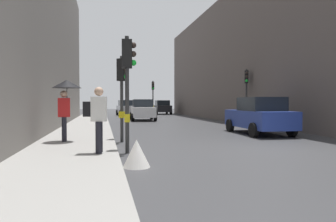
{
  "coord_description": "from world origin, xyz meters",
  "views": [
    {
      "loc": [
        -5.02,
        -8.64,
        1.52
      ],
      "look_at": [
        -1.65,
        6.8,
        1.06
      ],
      "focal_mm": 32.04,
      "sensor_mm": 36.0,
      "label": 1
    }
  ],
  "objects_px": {
    "car_white_compact": "(143,110)",
    "car_silver_hatchback": "(126,108)",
    "traffic_light_mid_street": "(246,86)",
    "warning_sign_triangle": "(137,153)",
    "traffic_light_near_left": "(128,73)",
    "car_dark_suv": "(162,107)",
    "pedestrian_with_umbrella": "(66,93)",
    "traffic_light_far_median": "(153,92)",
    "pedestrian_with_black_backpack": "(97,116)",
    "car_blue_van": "(259,116)",
    "traffic_light_near_right": "(122,83)"
  },
  "relations": [
    {
      "from": "car_dark_suv",
      "to": "pedestrian_with_umbrella",
      "type": "relative_size",
      "value": 1.98
    },
    {
      "from": "traffic_light_near_right",
      "to": "traffic_light_far_median",
      "type": "xyz_separation_m",
      "value": [
        4.51,
        20.01,
        0.36
      ]
    },
    {
      "from": "traffic_light_mid_street",
      "to": "car_white_compact",
      "type": "xyz_separation_m",
      "value": [
        -6.03,
        6.78,
        -1.69
      ]
    },
    {
      "from": "car_white_compact",
      "to": "car_silver_hatchback",
      "type": "relative_size",
      "value": 0.99
    },
    {
      "from": "car_blue_van",
      "to": "car_dark_suv",
      "type": "distance_m",
      "value": 24.36
    },
    {
      "from": "warning_sign_triangle",
      "to": "car_white_compact",
      "type": "bearing_deg",
      "value": 82.09
    },
    {
      "from": "traffic_light_near_right",
      "to": "traffic_light_near_left",
      "type": "distance_m",
      "value": 2.54
    },
    {
      "from": "car_dark_suv",
      "to": "pedestrian_with_black_backpack",
      "type": "xyz_separation_m",
      "value": [
        -7.52,
        -29.16,
        0.29
      ]
    },
    {
      "from": "car_silver_hatchback",
      "to": "warning_sign_triangle",
      "type": "bearing_deg",
      "value": -93.91
    },
    {
      "from": "car_dark_suv",
      "to": "warning_sign_triangle",
      "type": "distance_m",
      "value": 31.13
    },
    {
      "from": "car_blue_van",
      "to": "warning_sign_triangle",
      "type": "bearing_deg",
      "value": -137.18
    },
    {
      "from": "car_silver_hatchback",
      "to": "pedestrian_with_black_backpack",
      "type": "distance_m",
      "value": 26.42
    },
    {
      "from": "car_white_compact",
      "to": "pedestrian_with_umbrella",
      "type": "distance_m",
      "value": 14.87
    },
    {
      "from": "warning_sign_triangle",
      "to": "car_dark_suv",
      "type": "bearing_deg",
      "value": 77.74
    },
    {
      "from": "traffic_light_near_left",
      "to": "traffic_light_mid_street",
      "type": "distance_m",
      "value": 12.7
    },
    {
      "from": "pedestrian_with_black_backpack",
      "to": "warning_sign_triangle",
      "type": "height_order",
      "value": "pedestrian_with_black_backpack"
    },
    {
      "from": "traffic_light_near_left",
      "to": "pedestrian_with_black_backpack",
      "type": "relative_size",
      "value": 1.96
    },
    {
      "from": "car_silver_hatchback",
      "to": "traffic_light_far_median",
      "type": "bearing_deg",
      "value": -49.27
    },
    {
      "from": "pedestrian_with_black_backpack",
      "to": "traffic_light_near_left",
      "type": "bearing_deg",
      "value": 39.35
    },
    {
      "from": "car_silver_hatchback",
      "to": "car_dark_suv",
      "type": "distance_m",
      "value": 5.54
    },
    {
      "from": "traffic_light_mid_street",
      "to": "car_white_compact",
      "type": "relative_size",
      "value": 0.87
    },
    {
      "from": "traffic_light_far_median",
      "to": "pedestrian_with_umbrella",
      "type": "bearing_deg",
      "value": -107.53
    },
    {
      "from": "car_dark_suv",
      "to": "car_silver_hatchback",
      "type": "bearing_deg",
      "value": -148.59
    },
    {
      "from": "car_white_compact",
      "to": "car_silver_hatchback",
      "type": "xyz_separation_m",
      "value": [
        -0.63,
        9.41,
        0.0
      ]
    },
    {
      "from": "traffic_light_far_median",
      "to": "traffic_light_mid_street",
      "type": "height_order",
      "value": "traffic_light_far_median"
    },
    {
      "from": "pedestrian_with_black_backpack",
      "to": "car_blue_van",
      "type": "bearing_deg",
      "value": 32.81
    },
    {
      "from": "traffic_light_near_left",
      "to": "car_silver_hatchback",
      "type": "relative_size",
      "value": 0.81
    },
    {
      "from": "car_silver_hatchback",
      "to": "car_dark_suv",
      "type": "bearing_deg",
      "value": 31.41
    },
    {
      "from": "car_dark_suv",
      "to": "pedestrian_with_umbrella",
      "type": "height_order",
      "value": "pedestrian_with_umbrella"
    },
    {
      "from": "traffic_light_mid_street",
      "to": "car_dark_suv",
      "type": "height_order",
      "value": "traffic_light_mid_street"
    },
    {
      "from": "car_white_compact",
      "to": "warning_sign_triangle",
      "type": "xyz_separation_m",
      "value": [
        -2.52,
        -18.11,
        -0.55
      ]
    },
    {
      "from": "pedestrian_with_black_backpack",
      "to": "car_dark_suv",
      "type": "bearing_deg",
      "value": 75.53
    },
    {
      "from": "car_silver_hatchback",
      "to": "pedestrian_with_black_backpack",
      "type": "relative_size",
      "value": 2.44
    },
    {
      "from": "traffic_light_far_median",
      "to": "car_dark_suv",
      "type": "relative_size",
      "value": 0.89
    },
    {
      "from": "traffic_light_far_median",
      "to": "pedestrian_with_black_backpack",
      "type": "bearing_deg",
      "value": -103.03
    },
    {
      "from": "warning_sign_triangle",
      "to": "pedestrian_with_black_backpack",
      "type": "bearing_deg",
      "value": 126.03
    },
    {
      "from": "car_silver_hatchback",
      "to": "warning_sign_triangle",
      "type": "distance_m",
      "value": 27.6
    },
    {
      "from": "traffic_light_mid_street",
      "to": "traffic_light_near_left",
      "type": "bearing_deg",
      "value": -132.54
    },
    {
      "from": "traffic_light_near_right",
      "to": "pedestrian_with_umbrella",
      "type": "xyz_separation_m",
      "value": [
        -1.98,
        -0.52,
        -0.41
      ]
    },
    {
      "from": "car_dark_suv",
      "to": "car_white_compact",
      "type": "bearing_deg",
      "value": -108.41
    },
    {
      "from": "traffic_light_near_left",
      "to": "pedestrian_with_umbrella",
      "type": "relative_size",
      "value": 1.62
    },
    {
      "from": "traffic_light_near_right",
      "to": "car_silver_hatchback",
      "type": "height_order",
      "value": "traffic_light_near_right"
    },
    {
      "from": "warning_sign_triangle",
      "to": "traffic_light_near_left",
      "type": "bearing_deg",
      "value": 91.0
    },
    {
      "from": "car_blue_van",
      "to": "car_dark_suv",
      "type": "xyz_separation_m",
      "value": [
        0.08,
        24.36,
        0.0
      ]
    },
    {
      "from": "traffic_light_near_right",
      "to": "traffic_light_mid_street",
      "type": "relative_size",
      "value": 0.88
    },
    {
      "from": "traffic_light_near_right",
      "to": "traffic_light_mid_street",
      "type": "xyz_separation_m",
      "value": [
        8.59,
        6.82,
        0.31
      ]
    },
    {
      "from": "traffic_light_near_right",
      "to": "car_dark_suv",
      "type": "relative_size",
      "value": 0.77
    },
    {
      "from": "traffic_light_far_median",
      "to": "pedestrian_with_umbrella",
      "type": "xyz_separation_m",
      "value": [
        -6.49,
        -20.54,
        -0.77
      ]
    },
    {
      "from": "traffic_light_mid_street",
      "to": "car_white_compact",
      "type": "bearing_deg",
      "value": 131.65
    },
    {
      "from": "pedestrian_with_umbrella",
      "to": "pedestrian_with_black_backpack",
      "type": "bearing_deg",
      "value": -67.98
    }
  ]
}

